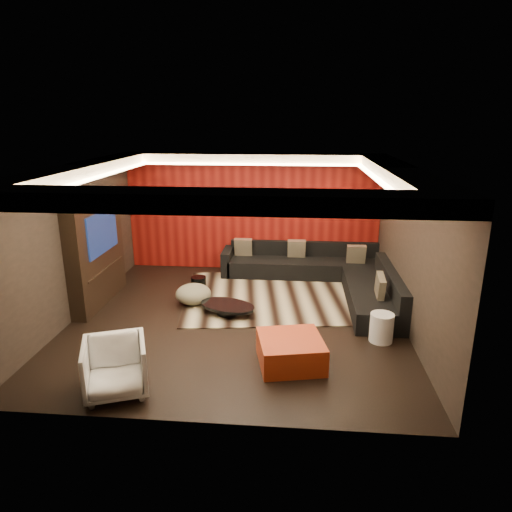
# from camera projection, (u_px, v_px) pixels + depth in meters

# --- Properties ---
(floor) EXTENTS (6.00, 6.00, 0.02)m
(floor) POSITION_uv_depth(u_px,v_px,m) (237.00, 320.00, 8.44)
(floor) COLOR black
(floor) RESTS_ON ground
(ceiling) EXTENTS (6.00, 6.00, 0.02)m
(ceiling) POSITION_uv_depth(u_px,v_px,m) (235.00, 165.00, 7.61)
(ceiling) COLOR silver
(ceiling) RESTS_ON ground
(wall_back) EXTENTS (6.00, 0.02, 2.80)m
(wall_back) POSITION_uv_depth(u_px,v_px,m) (252.00, 212.00, 10.89)
(wall_back) COLOR black
(wall_back) RESTS_ON ground
(wall_left) EXTENTS (0.02, 6.00, 2.80)m
(wall_left) POSITION_uv_depth(u_px,v_px,m) (72.00, 242.00, 8.28)
(wall_left) COLOR black
(wall_left) RESTS_ON ground
(wall_right) EXTENTS (0.02, 6.00, 2.80)m
(wall_right) POSITION_uv_depth(u_px,v_px,m) (411.00, 251.00, 7.77)
(wall_right) COLOR black
(wall_right) RESTS_ON ground
(red_feature_wall) EXTENTS (5.98, 0.05, 2.78)m
(red_feature_wall) POSITION_uv_depth(u_px,v_px,m) (252.00, 213.00, 10.86)
(red_feature_wall) COLOR #6B0C0A
(red_feature_wall) RESTS_ON ground
(soffit_back) EXTENTS (6.00, 0.60, 0.22)m
(soffit_back) POSITION_uv_depth(u_px,v_px,m) (251.00, 159.00, 10.22)
(soffit_back) COLOR silver
(soffit_back) RESTS_ON ground
(soffit_front) EXTENTS (6.00, 0.60, 0.22)m
(soffit_front) POSITION_uv_depth(u_px,v_px,m) (203.00, 201.00, 5.08)
(soffit_front) COLOR silver
(soffit_front) RESTS_ON ground
(soffit_left) EXTENTS (0.60, 4.80, 0.22)m
(soffit_left) POSITION_uv_depth(u_px,v_px,m) (80.00, 171.00, 7.88)
(soffit_left) COLOR silver
(soffit_left) RESTS_ON ground
(soffit_right) EXTENTS (0.60, 4.80, 0.22)m
(soffit_right) POSITION_uv_depth(u_px,v_px,m) (399.00, 174.00, 7.42)
(soffit_right) COLOR silver
(soffit_right) RESTS_ON ground
(cove_back) EXTENTS (4.80, 0.08, 0.04)m
(cove_back) POSITION_uv_depth(u_px,v_px,m) (249.00, 164.00, 9.92)
(cove_back) COLOR #FFD899
(cove_back) RESTS_ON ground
(cove_front) EXTENTS (4.80, 0.08, 0.04)m
(cove_front) POSITION_uv_depth(u_px,v_px,m) (209.00, 203.00, 5.43)
(cove_front) COLOR #FFD899
(cove_front) RESTS_ON ground
(cove_left) EXTENTS (0.08, 4.80, 0.04)m
(cove_left) POSITION_uv_depth(u_px,v_px,m) (100.00, 176.00, 7.88)
(cove_left) COLOR #FFD899
(cove_left) RESTS_ON ground
(cove_right) EXTENTS (0.08, 4.80, 0.04)m
(cove_right) POSITION_uv_depth(u_px,v_px,m) (378.00, 180.00, 7.47)
(cove_right) COLOR #FFD899
(cove_right) RESTS_ON ground
(tv_surround) EXTENTS (0.30, 2.00, 2.20)m
(tv_surround) POSITION_uv_depth(u_px,v_px,m) (96.00, 249.00, 8.93)
(tv_surround) COLOR black
(tv_surround) RESTS_ON ground
(tv_screen) EXTENTS (0.04, 1.30, 0.80)m
(tv_screen) POSITION_uv_depth(u_px,v_px,m) (102.00, 232.00, 8.81)
(tv_screen) COLOR black
(tv_screen) RESTS_ON ground
(tv_shelf) EXTENTS (0.04, 1.60, 0.04)m
(tv_shelf) POSITION_uv_depth(u_px,v_px,m) (106.00, 269.00, 9.03)
(tv_shelf) COLOR black
(tv_shelf) RESTS_ON ground
(rug) EXTENTS (4.34, 3.47, 0.02)m
(rug) POSITION_uv_depth(u_px,v_px,m) (282.00, 295.00, 9.53)
(rug) COLOR #BBAD88
(rug) RESTS_ON floor
(coffee_table) EXTENTS (1.43, 1.43, 0.19)m
(coffee_table) POSITION_uv_depth(u_px,v_px,m) (227.00, 309.00, 8.61)
(coffee_table) COLOR black
(coffee_table) RESTS_ON rug
(drum_stool) EXTENTS (0.39, 0.39, 0.37)m
(drum_stool) POSITION_uv_depth(u_px,v_px,m) (199.00, 285.00, 9.55)
(drum_stool) COLOR black
(drum_stool) RESTS_ON rug
(striped_pouf) EXTENTS (0.80, 0.80, 0.39)m
(striped_pouf) POSITION_uv_depth(u_px,v_px,m) (193.00, 294.00, 9.06)
(striped_pouf) COLOR beige
(striped_pouf) RESTS_ON rug
(white_side_table) EXTENTS (0.48, 0.48, 0.49)m
(white_side_table) POSITION_uv_depth(u_px,v_px,m) (381.00, 328.00, 7.55)
(white_side_table) COLOR silver
(white_side_table) RESTS_ON floor
(orange_ottoman) EXTENTS (1.11, 1.11, 0.42)m
(orange_ottoman) POSITION_uv_depth(u_px,v_px,m) (291.00, 351.00, 6.86)
(orange_ottoman) COLOR #AF4216
(orange_ottoman) RESTS_ON floor
(armchair) EXTENTS (1.05, 1.06, 0.75)m
(armchair) POSITION_uv_depth(u_px,v_px,m) (115.00, 367.00, 6.10)
(armchair) COLOR white
(armchair) RESTS_ON floor
(sectional_sofa) EXTENTS (3.65, 3.50, 0.75)m
(sectional_sofa) POSITION_uv_depth(u_px,v_px,m) (326.00, 275.00, 9.99)
(sectional_sofa) COLOR black
(sectional_sofa) RESTS_ON floor
(throw_pillows) EXTENTS (3.07, 2.75, 0.50)m
(throw_pillows) POSITION_uv_depth(u_px,v_px,m) (315.00, 257.00, 10.05)
(throw_pillows) COLOR tan
(throw_pillows) RESTS_ON sectional_sofa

